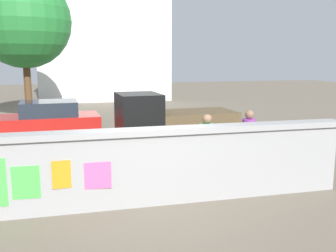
% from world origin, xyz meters
% --- Properties ---
extents(ground, '(60.00, 60.00, 0.00)m').
position_xyz_m(ground, '(0.00, 8.00, 0.00)').
color(ground, '#6B6051').
extents(poster_wall, '(8.37, 0.42, 1.53)m').
position_xyz_m(poster_wall, '(-0.01, -0.00, 0.79)').
color(poster_wall, '#9C9C9C').
rests_on(poster_wall, ground).
extents(auto_rickshaw_truck, '(3.69, 1.72, 1.85)m').
position_xyz_m(auto_rickshaw_truck, '(1.43, 3.97, 0.90)').
color(auto_rickshaw_truck, black).
rests_on(auto_rickshaw_truck, ground).
extents(car_parked, '(3.88, 1.88, 1.40)m').
position_xyz_m(car_parked, '(-2.41, 6.64, 0.73)').
color(car_parked, black).
rests_on(car_parked, ground).
extents(motorcycle, '(1.90, 0.56, 0.87)m').
position_xyz_m(motorcycle, '(-0.94, 1.94, 0.46)').
color(motorcycle, black).
rests_on(motorcycle, ground).
extents(bicycle_far, '(1.70, 0.44, 0.95)m').
position_xyz_m(bicycle_far, '(-2.50, 3.23, 0.36)').
color(bicycle_far, black).
rests_on(bicycle_far, ground).
extents(person_walking, '(0.44, 0.44, 1.62)m').
position_xyz_m(person_walking, '(1.51, 0.95, 0.99)').
color(person_walking, '#BF6626').
rests_on(person_walking, ground).
extents(person_bystander, '(0.41, 0.41, 1.62)m').
position_xyz_m(person_bystander, '(2.75, 1.35, 0.99)').
color(person_bystander, yellow).
rests_on(person_bystander, ground).
extents(tree_roadside, '(4.20, 4.20, 6.61)m').
position_xyz_m(tree_roadside, '(-3.45, 11.44, 4.50)').
color(tree_roadside, brown).
rests_on(tree_roadside, ground).
extents(building_background, '(9.02, 5.25, 7.73)m').
position_xyz_m(building_background, '(0.75, 20.57, 3.89)').
color(building_background, white).
rests_on(building_background, ground).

